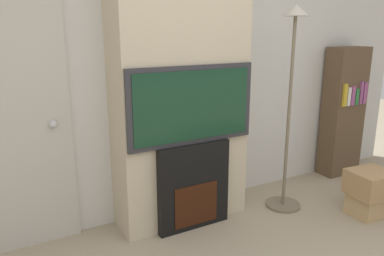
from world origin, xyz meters
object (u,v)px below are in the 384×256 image
Objects in this scene: fireplace at (192,186)px; box_stack at (370,192)px; floor_lamp at (291,88)px; television at (192,105)px; bookshelf at (343,112)px.

fireplace is 1.76× the size of box_stack.
box_stack is at bearing -43.21° from floor_lamp.
floor_lamp reaches higher than television.
television is 2.15m from bookshelf.
bookshelf is at bearing 16.52° from floor_lamp.
bookshelf reaches higher than fireplace.
television reaches higher than fireplace.
television is (0.00, -0.00, 0.69)m from fireplace.
bookshelf reaches higher than television.
television is at bearing -173.48° from bookshelf.
box_stack is 0.29× the size of bookshelf.
floor_lamp reaches higher than fireplace.
floor_lamp is at bearing -6.46° from television.
floor_lamp is (0.94, -0.11, 0.08)m from television.
fireplace is 1.62m from box_stack.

